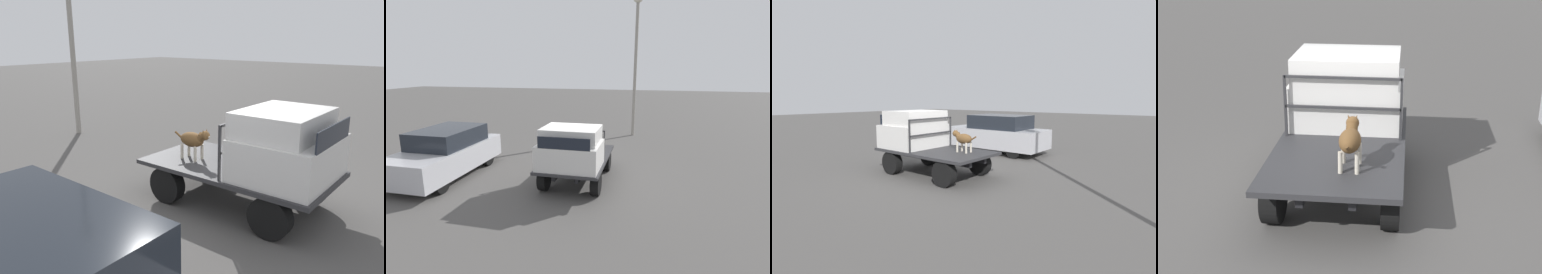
# 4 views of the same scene
# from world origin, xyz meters

# --- Properties ---
(ground_plane) EXTENTS (80.00, 80.00, 0.00)m
(ground_plane) POSITION_xyz_m (0.00, 0.00, 0.00)
(ground_plane) COLOR #514F4C
(flatbed_truck) EXTENTS (3.54, 1.91, 0.77)m
(flatbed_truck) POSITION_xyz_m (0.00, 0.00, 0.56)
(flatbed_truck) COLOR black
(flatbed_truck) RESTS_ON ground
(truck_cab) EXTENTS (1.49, 1.79, 1.17)m
(truck_cab) POSITION_xyz_m (0.94, 0.00, 1.32)
(truck_cab) COLOR silver
(truck_cab) RESTS_ON flatbed_truck
(truck_headboard) EXTENTS (0.04, 1.79, 0.96)m
(truck_headboard) POSITION_xyz_m (0.16, 0.00, 1.40)
(truck_headboard) COLOR #2D2D30
(truck_headboard) RESTS_ON flatbed_truck
(dog) EXTENTS (0.89, 0.29, 0.66)m
(dog) POSITION_xyz_m (-0.88, -0.23, 1.17)
(dog) COLOR beige
(dog) RESTS_ON flatbed_truck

